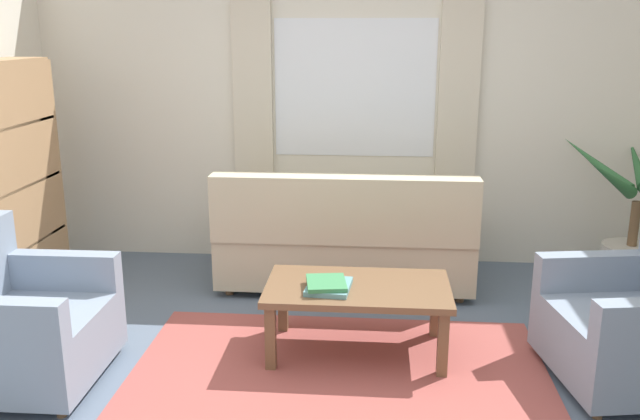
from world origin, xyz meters
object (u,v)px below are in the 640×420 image
armchair_left (15,322)px  potted_plant (632,233)px  coffee_table (358,294)px  book_stack_on_table (328,285)px  bookshelf (18,180)px  couch (345,241)px

armchair_left → potted_plant: size_ratio=0.67×
coffee_table → potted_plant: potted_plant is taller
armchair_left → coffee_table: bearing=-75.5°
book_stack_on_table → coffee_table: bearing=24.3°
coffee_table → bookshelf: (-2.44, 0.70, 0.50)m
armchair_left → coffee_table: armchair_left is taller
couch → armchair_left: size_ratio=2.16×
couch → coffee_table: (0.13, -1.09, 0.01)m
potted_plant → bookshelf: bookshelf is taller
book_stack_on_table → potted_plant: bearing=31.5°
couch → potted_plant: potted_plant is taller
potted_plant → armchair_left: bearing=-155.6°
armchair_left → couch: bearing=-48.1°
armchair_left → bookshelf: 1.43m
book_stack_on_table → potted_plant: 2.58m
armchair_left → potted_plant: bearing=-66.0°
book_stack_on_table → potted_plant: (2.20, 1.35, -0.04)m
armchair_left → coffee_table: 1.94m
couch → armchair_left: bearing=42.4°
couch → book_stack_on_table: (-0.05, -1.17, 0.10)m
coffee_table → book_stack_on_table: bearing=-155.7°
couch → book_stack_on_table: 1.18m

